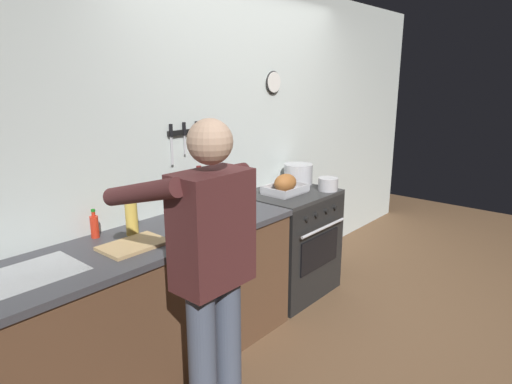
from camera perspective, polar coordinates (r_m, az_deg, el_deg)
The scene contains 15 objects.
ground_plane at distance 3.44m, azimuth 15.82°, elevation -18.19°, with size 8.00×8.00×0.00m, color brown.
wall_back at distance 3.70m, azimuth -2.07°, elevation 6.28°, with size 6.00×0.13×2.60m.
counter_block at distance 2.93m, azimuth -13.17°, elevation -13.87°, with size 2.03×0.65×0.90m.
stove at distance 3.85m, azimuth 4.26°, elevation -6.49°, with size 0.76×0.67×0.90m.
person_cook at distance 2.17m, azimuth -5.95°, elevation -9.41°, with size 0.51×0.63×1.66m.
roasting_pan at distance 3.66m, azimuth 3.81°, elevation 0.93°, with size 0.35×0.26×0.16m.
stock_pot at distance 4.00m, azimuth 5.47°, elevation 2.34°, with size 0.26×0.26×0.18m.
saucepan at distance 3.80m, azimuth 9.29°, elevation 1.01°, with size 0.17×0.17×0.11m.
cutting_board at distance 2.62m, azimuth -15.51°, elevation -6.61°, with size 0.36×0.24×0.02m, color tan.
bottle_dish_soap at distance 3.18m, azimuth -4.78°, elevation -0.83°, with size 0.07×0.07×0.22m.
bottle_hot_sauce at distance 2.82m, azimuth -20.14°, elevation -4.14°, with size 0.05×0.05×0.18m.
bottle_cooking_oil at distance 2.78m, azimuth -15.79°, elevation -2.99°, with size 0.07×0.07×0.29m.
bottle_olive_oil at distance 3.10m, azimuth -6.68°, elevation -0.98°, with size 0.07×0.07×0.26m.
bottle_vinegar at distance 2.94m, azimuth -10.05°, elevation -1.96°, with size 0.06×0.06×0.26m.
bottle_wine_red at distance 3.23m, azimuth -7.29°, elevation 0.12°, with size 0.07×0.07×0.32m.
Camera 1 is at (-2.69, -1.13, 1.83)m, focal length 30.97 mm.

